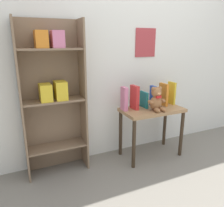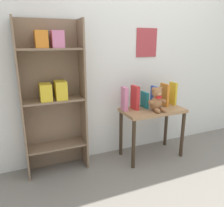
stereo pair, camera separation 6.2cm
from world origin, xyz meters
name	(u,v)px [view 1 (the left image)]	position (x,y,z in m)	size (l,w,h in m)	color
wall_back	(134,47)	(0.00, 1.28, 1.25)	(4.80, 0.07, 2.50)	silver
bookshelf_side	(53,92)	(-0.98, 1.15, 0.83)	(0.60, 0.24, 1.51)	#7F664C
display_table	(152,117)	(0.08, 0.99, 0.48)	(0.70, 0.37, 0.58)	#9E754C
teddy_bear	(156,100)	(0.08, 0.92, 0.70)	(0.20, 0.18, 0.26)	#99663D
book_standing_pink	(124,99)	(-0.24, 1.06, 0.71)	(0.04, 0.11, 0.26)	#D17093
book_standing_red	(135,97)	(-0.11, 1.06, 0.71)	(0.04, 0.14, 0.26)	red
book_standing_teal	(144,100)	(0.02, 1.07, 0.67)	(0.02, 0.15, 0.18)	teal
book_standing_blue	(153,96)	(0.15, 1.07, 0.70)	(0.03, 0.10, 0.24)	#2D51B7
book_standing_orange	(163,94)	(0.27, 1.05, 0.71)	(0.03, 0.14, 0.26)	orange
book_standing_yellow	(171,93)	(0.40, 1.06, 0.71)	(0.03, 0.12, 0.27)	gold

